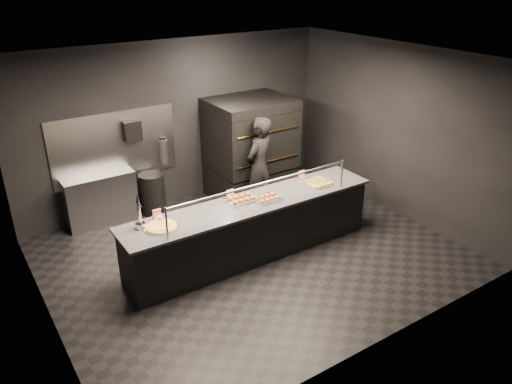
% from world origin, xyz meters
% --- Properties ---
extents(room, '(6.04, 6.00, 3.00)m').
position_xyz_m(room, '(-0.02, 0.05, 1.50)').
color(room, black).
rests_on(room, ground).
extents(service_counter, '(4.10, 0.78, 1.37)m').
position_xyz_m(service_counter, '(0.00, -0.00, 0.46)').
color(service_counter, black).
rests_on(service_counter, ground).
extents(pizza_oven, '(1.50, 1.23, 1.91)m').
position_xyz_m(pizza_oven, '(1.20, 1.90, 0.97)').
color(pizza_oven, black).
rests_on(pizza_oven, ground).
extents(prep_shelf, '(1.20, 0.35, 0.90)m').
position_xyz_m(prep_shelf, '(-1.60, 2.32, 0.45)').
color(prep_shelf, '#99999E').
rests_on(prep_shelf, ground).
extents(towel_dispenser, '(0.30, 0.20, 0.35)m').
position_xyz_m(towel_dispenser, '(-0.90, 2.39, 1.55)').
color(towel_dispenser, black).
rests_on(towel_dispenser, room).
extents(fire_extinguisher, '(0.14, 0.14, 0.51)m').
position_xyz_m(fire_extinguisher, '(-0.35, 2.40, 1.06)').
color(fire_extinguisher, '#B2B2B7').
rests_on(fire_extinguisher, room).
extents(beer_tap, '(0.14, 0.19, 0.52)m').
position_xyz_m(beer_tap, '(-1.69, 0.15, 1.07)').
color(beer_tap, silver).
rests_on(beer_tap, service_counter).
extents(round_pizza, '(0.49, 0.49, 0.03)m').
position_xyz_m(round_pizza, '(-1.45, 0.01, 0.94)').
color(round_pizza, silver).
rests_on(round_pizza, service_counter).
extents(slider_tray_a, '(0.48, 0.38, 0.07)m').
position_xyz_m(slider_tray_a, '(-0.10, 0.14, 0.95)').
color(slider_tray_a, silver).
rests_on(slider_tray_a, service_counter).
extents(slider_tray_b, '(0.47, 0.41, 0.06)m').
position_xyz_m(slider_tray_b, '(0.23, -0.06, 0.94)').
color(slider_tray_b, silver).
rests_on(slider_tray_b, service_counter).
extents(square_pizza, '(0.46, 0.46, 0.05)m').
position_xyz_m(square_pizza, '(1.27, -0.02, 0.94)').
color(square_pizza, silver).
rests_on(square_pizza, service_counter).
extents(condiment_jar, '(0.14, 0.06, 0.09)m').
position_xyz_m(condiment_jar, '(-1.37, 0.16, 0.96)').
color(condiment_jar, silver).
rests_on(condiment_jar, service_counter).
extents(tent_cards, '(2.67, 0.04, 0.15)m').
position_xyz_m(tent_cards, '(-0.15, 0.28, 1.00)').
color(tent_cards, white).
rests_on(tent_cards, service_counter).
extents(trash_bin, '(0.45, 0.45, 0.75)m').
position_xyz_m(trash_bin, '(-0.70, 2.22, 0.38)').
color(trash_bin, black).
rests_on(trash_bin, ground).
extents(worker, '(0.78, 0.67, 1.81)m').
position_xyz_m(worker, '(0.89, 1.15, 0.90)').
color(worker, black).
rests_on(worker, ground).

